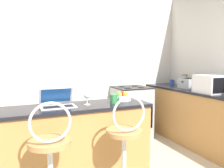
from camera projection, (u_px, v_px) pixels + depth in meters
wall_back at (81, 65)px, 3.85m from camera, size 12.00×0.06×2.60m
breakfast_bar at (76, 146)px, 2.35m from camera, size 1.61×0.50×0.90m
counter_right at (214, 123)px, 3.26m from camera, size 0.61×2.88×0.90m
bar_stool_near at (51, 168)px, 1.76m from camera, size 0.40×0.40×1.07m
bar_stool_far at (125, 154)px, 2.03m from camera, size 0.40×0.40×1.07m
laptop at (57, 102)px, 2.25m from camera, size 0.35×0.26×0.19m
microwave at (214, 84)px, 3.21m from camera, size 0.48×0.37×0.26m
toaster at (187, 83)px, 3.71m from camera, size 0.23×0.28×0.17m
stove_range at (131, 112)px, 3.96m from camera, size 0.60×0.60×0.91m
storage_jar at (184, 80)px, 4.07m from camera, size 0.11×0.11×0.21m
mug_blue at (172, 82)px, 4.29m from camera, size 0.09×0.08×0.10m
fruit_bowl at (122, 97)px, 2.59m from camera, size 0.21×0.21×0.11m
mug_green at (114, 99)px, 2.43m from camera, size 0.10×0.08×0.10m
wine_glass_tall at (87, 96)px, 2.33m from camera, size 0.07×0.07×0.14m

